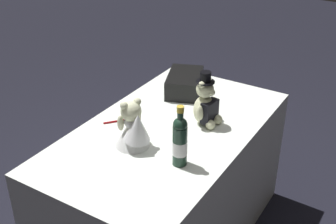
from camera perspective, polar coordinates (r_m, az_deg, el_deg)
reception_table at (r=2.54m, az=-0.00°, el=-9.48°), size 1.44×0.82×0.75m
teddy_bear_groom at (r=2.33m, az=4.91°, el=0.94°), size 0.17×0.15×0.29m
teddy_bear_bride at (r=2.13m, az=-4.51°, el=-1.93°), size 0.20×0.23×0.25m
champagne_bottle at (r=1.99m, az=1.54°, el=-3.70°), size 0.07×0.07×0.30m
signing_pen at (r=2.39m, az=-7.02°, el=-1.24°), size 0.10×0.09×0.01m
gift_case_black at (r=2.68m, az=2.15°, el=3.75°), size 0.35×0.29×0.12m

